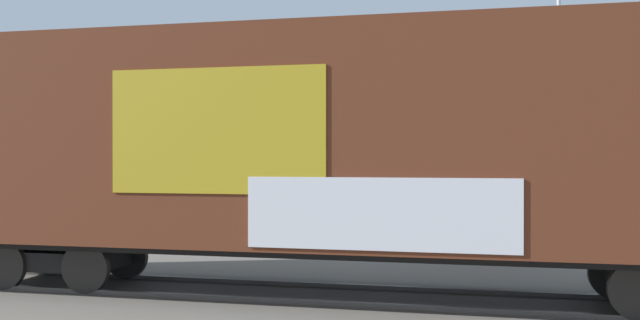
{
  "coord_description": "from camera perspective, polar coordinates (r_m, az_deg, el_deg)",
  "views": [
    {
      "loc": [
        0.37,
        -11.06,
        2.47
      ],
      "look_at": [
        -2.04,
        0.79,
        2.41
      ],
      "focal_mm": 35.65,
      "sensor_mm": 36.0,
      "label": 1
    }
  ],
  "objects": [
    {
      "name": "ground_plane",
      "position": [
        11.33,
        9.59,
        -12.31
      ],
      "size": [
        260.0,
        260.0,
        0.0
      ],
      "primitive_type": "plane",
      "color": "slate"
    },
    {
      "name": "track",
      "position": [
        11.33,
        7.62,
        -12.1
      ],
      "size": [
        60.01,
        2.94,
        0.08
      ],
      "color": "#4C4742",
      "rests_on": "ground_plane"
    },
    {
      "name": "freight_car",
      "position": [
        11.2,
        2.21,
        1.56
      ],
      "size": [
        16.26,
        3.26,
        4.85
      ],
      "color": "#5B2B19",
      "rests_on": "ground_plane"
    },
    {
      "name": "flagpole",
      "position": [
        22.07,
        20.9,
        9.33
      ],
      "size": [
        0.97,
        1.21,
        9.65
      ],
      "color": "silver",
      "rests_on": "ground_plane"
    },
    {
      "name": "hillside",
      "position": [
        78.5,
        11.19,
        2.49
      ],
      "size": [
        123.44,
        28.68,
        15.68
      ],
      "color": "silver",
      "rests_on": "ground_plane"
    },
    {
      "name": "parked_car_silver",
      "position": [
        18.55,
        -4.82,
        -4.92
      ],
      "size": [
        4.4,
        2.06,
        1.54
      ],
      "color": "#B7BABF",
      "rests_on": "ground_plane"
    },
    {
      "name": "parked_car_black",
      "position": [
        17.55,
        15.06,
        -4.97
      ],
      "size": [
        4.27,
        2.27,
        1.75
      ],
      "color": "black",
      "rests_on": "ground_plane"
    }
  ]
}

